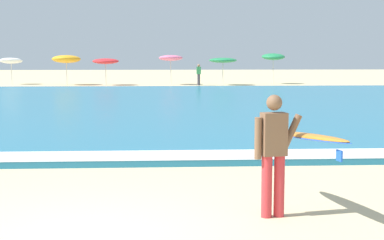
# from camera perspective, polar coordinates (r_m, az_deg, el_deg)

# --- Properties ---
(ground_plane) EXTENTS (160.00, 160.00, 0.00)m
(ground_plane) POSITION_cam_1_polar(r_m,az_deg,el_deg) (7.53, -10.52, -11.23)
(ground_plane) COLOR beige
(sea) EXTENTS (120.00, 28.00, 0.14)m
(sea) POSITION_cam_1_polar(r_m,az_deg,el_deg) (25.63, -5.33, 1.52)
(sea) COLOR teal
(sea) RESTS_ON ground
(surf_foam) EXTENTS (120.00, 1.21, 0.01)m
(surf_foam) POSITION_cam_1_polar(r_m,az_deg,el_deg) (12.34, -7.60, -3.52)
(surf_foam) COLOR white
(surf_foam) RESTS_ON sea
(surfer_with_board) EXTENTS (1.15, 2.44, 1.73)m
(surfer_with_board) POSITION_cam_1_polar(r_m,az_deg,el_deg) (8.19, 9.67, -2.38)
(surfer_with_board) COLOR red
(surfer_with_board) RESTS_ON ground
(beach_umbrella_0) EXTENTS (1.71, 1.75, 2.11)m
(beach_umbrella_0) POSITION_cam_1_polar(r_m,az_deg,el_deg) (46.40, -17.49, 5.62)
(beach_umbrella_0) COLOR beige
(beach_umbrella_0) RESTS_ON ground
(beach_umbrella_1) EXTENTS (2.13, 2.16, 2.30)m
(beach_umbrella_1) POSITION_cam_1_polar(r_m,az_deg,el_deg) (44.43, -12.34, 5.91)
(beach_umbrella_1) COLOR beige
(beach_umbrella_1) RESTS_ON ground
(beach_umbrella_2) EXTENTS (1.95, 1.96, 2.02)m
(beach_umbrella_2) POSITION_cam_1_polar(r_m,az_deg,el_deg) (43.56, -8.55, 5.78)
(beach_umbrella_2) COLOR beige
(beach_umbrella_2) RESTS_ON ground
(beach_umbrella_3) EXTENTS (1.81, 1.84, 2.29)m
(beach_umbrella_3) POSITION_cam_1_polar(r_m,az_deg,el_deg) (43.88, -2.12, 6.16)
(beach_umbrella_3) COLOR beige
(beach_umbrella_3) RESTS_ON ground
(beach_umbrella_4) EXTENTS (2.08, 2.09, 2.05)m
(beach_umbrella_4) POSITION_cam_1_polar(r_m,az_deg,el_deg) (43.25, 3.08, 5.93)
(beach_umbrella_4) COLOR beige
(beach_umbrella_4) RESTS_ON ground
(beach_umbrella_5) EXTENTS (1.79, 1.82, 2.44)m
(beach_umbrella_5) POSITION_cam_1_polar(r_m,az_deg,el_deg) (45.49, 8.05, 6.22)
(beach_umbrella_5) COLOR beige
(beach_umbrella_5) RESTS_ON ground
(beachgoer_near_row_left) EXTENTS (0.32, 0.20, 1.58)m
(beachgoer_near_row_left) POSITION_cam_1_polar(r_m,az_deg,el_deg) (42.94, 0.67, 4.58)
(beachgoer_near_row_left) COLOR #383842
(beachgoer_near_row_left) RESTS_ON ground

